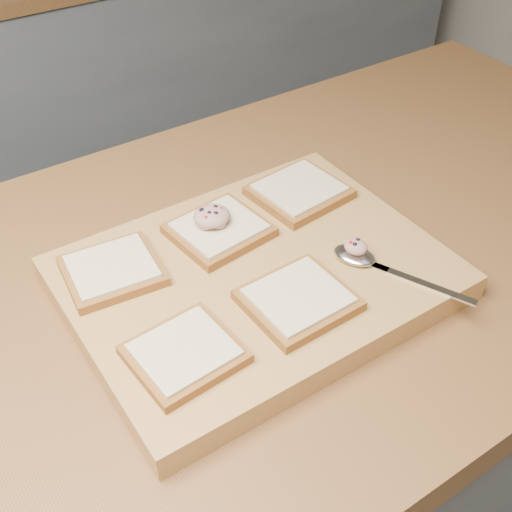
{
  "coord_description": "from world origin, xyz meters",
  "views": [
    {
      "loc": [
        -0.22,
        -0.58,
        1.51
      ],
      "look_at": [
        0.14,
        -0.05,
        0.96
      ],
      "focal_mm": 45.0,
      "sensor_mm": 36.0,
      "label": 1
    }
  ],
  "objects_px": {
    "cutting_board": "(256,278)",
    "bread_far_center": "(219,230)",
    "tuna_salad_dollop": "(212,216)",
    "spoon": "(364,259)"
  },
  "relations": [
    {
      "from": "tuna_salad_dollop",
      "to": "spoon",
      "type": "distance_m",
      "value": 0.22
    },
    {
      "from": "bread_far_center",
      "to": "tuna_salad_dollop",
      "type": "bearing_deg",
      "value": 124.52
    },
    {
      "from": "tuna_salad_dollop",
      "to": "spoon",
      "type": "height_order",
      "value": "tuna_salad_dollop"
    },
    {
      "from": "tuna_salad_dollop",
      "to": "spoon",
      "type": "xyz_separation_m",
      "value": [
        0.14,
        -0.17,
        -0.02
      ]
    },
    {
      "from": "tuna_salad_dollop",
      "to": "cutting_board",
      "type": "bearing_deg",
      "value": -84.05
    },
    {
      "from": "bread_far_center",
      "to": "spoon",
      "type": "bearing_deg",
      "value": -50.76
    },
    {
      "from": "cutting_board",
      "to": "tuna_salad_dollop",
      "type": "height_order",
      "value": "tuna_salad_dollop"
    },
    {
      "from": "bread_far_center",
      "to": "spoon",
      "type": "height_order",
      "value": "bread_far_center"
    },
    {
      "from": "cutting_board",
      "to": "bread_far_center",
      "type": "relative_size",
      "value": 3.56
    },
    {
      "from": "bread_far_center",
      "to": "tuna_salad_dollop",
      "type": "distance_m",
      "value": 0.02
    }
  ]
}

